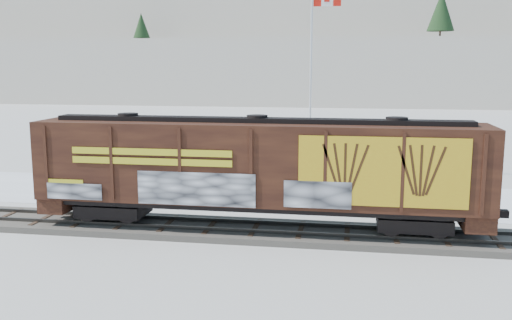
% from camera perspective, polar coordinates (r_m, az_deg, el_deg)
% --- Properties ---
extents(ground, '(500.00, 500.00, 0.00)m').
position_cam_1_polar(ground, '(25.71, -4.51, -7.17)').
color(ground, white).
rests_on(ground, ground).
extents(rail_track, '(50.00, 3.40, 0.43)m').
position_cam_1_polar(rail_track, '(25.67, -4.52, -6.86)').
color(rail_track, '#59544C').
rests_on(rail_track, ground).
extents(parking_strip, '(40.00, 8.00, 0.03)m').
position_cam_1_polar(parking_strip, '(32.79, -1.33, -3.45)').
color(parking_strip, white).
rests_on(parking_strip, ground).
extents(hillside, '(360.00, 110.00, 93.00)m').
position_cam_1_polar(hillside, '(163.93, 7.60, 11.88)').
color(hillside, white).
rests_on(hillside, ground).
extents(hopper_railcar, '(19.33, 3.06, 4.71)m').
position_cam_1_polar(hopper_railcar, '(24.58, 0.12, -0.60)').
color(hopper_railcar, black).
rests_on(hopper_railcar, rail_track).
extents(flagpole, '(2.30, 0.90, 12.24)m').
position_cam_1_polar(flagpole, '(37.81, 5.61, 5.23)').
color(flagpole, silver).
rests_on(flagpole, ground).
extents(car_silver, '(4.32, 2.00, 1.43)m').
position_cam_1_polar(car_silver, '(35.38, -15.64, -1.63)').
color(car_silver, silver).
rests_on(car_silver, parking_strip).
extents(car_white, '(4.75, 2.07, 1.52)m').
position_cam_1_polar(car_white, '(31.31, -0.53, -2.62)').
color(car_white, silver).
rests_on(car_white, parking_strip).
extents(car_dark, '(4.90, 2.22, 1.39)m').
position_cam_1_polar(car_dark, '(31.75, 9.35, -2.69)').
color(car_dark, '#212329').
rests_on(car_dark, parking_strip).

